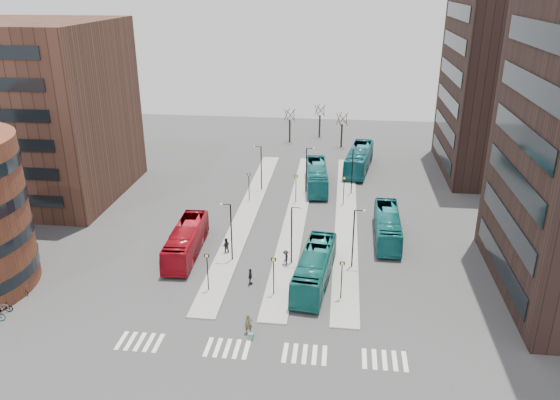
# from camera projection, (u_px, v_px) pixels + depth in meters

# --- Properties ---
(ground) EXTENTS (160.00, 160.00, 0.00)m
(ground) POSITION_uv_depth(u_px,v_px,m) (229.00, 385.00, 38.31)
(ground) COLOR #323235
(ground) RESTS_ON ground
(island_left) EXTENTS (2.50, 45.00, 0.15)m
(island_left) POSITION_uv_depth(u_px,v_px,m) (247.00, 213.00, 66.34)
(island_left) COLOR gray
(island_left) RESTS_ON ground
(island_mid) EXTENTS (2.50, 45.00, 0.15)m
(island_mid) POSITION_uv_depth(u_px,v_px,m) (296.00, 215.00, 65.69)
(island_mid) COLOR gray
(island_mid) RESTS_ON ground
(island_right) EXTENTS (2.50, 45.00, 0.15)m
(island_right) POSITION_uv_depth(u_px,v_px,m) (346.00, 218.00, 65.04)
(island_right) COLOR gray
(island_right) RESTS_ON ground
(suitcase) EXTENTS (0.45, 0.37, 0.53)m
(suitcase) POSITION_uv_depth(u_px,v_px,m) (251.00, 336.00, 43.08)
(suitcase) COLOR navy
(suitcase) RESTS_ON ground
(red_bus) EXTENTS (3.02, 11.06, 3.05)m
(red_bus) POSITION_uv_depth(u_px,v_px,m) (186.00, 241.00, 56.03)
(red_bus) COLOR #9E0C18
(red_bus) RESTS_ON ground
(teal_bus_a) EXTENTS (3.84, 11.43, 3.12)m
(teal_bus_a) POSITION_uv_depth(u_px,v_px,m) (315.00, 268.00, 50.67)
(teal_bus_a) COLOR #13625E
(teal_bus_a) RESTS_ON ground
(teal_bus_b) EXTENTS (3.65, 11.57, 3.17)m
(teal_bus_b) POSITION_uv_depth(u_px,v_px,m) (317.00, 176.00, 74.18)
(teal_bus_b) COLOR #15676D
(teal_bus_b) RESTS_ON ground
(teal_bus_c) EXTENTS (2.70, 10.90, 3.03)m
(teal_bus_c) POSITION_uv_depth(u_px,v_px,m) (387.00, 226.00, 59.42)
(teal_bus_c) COLOR #15696D
(teal_bus_c) RESTS_ON ground
(teal_bus_d) EXTENTS (4.71, 12.70, 3.46)m
(teal_bus_d) POSITION_uv_depth(u_px,v_px,m) (359.00, 159.00, 80.89)
(teal_bus_d) COLOR #15616C
(teal_bus_d) RESTS_ON ground
(traveller) EXTENTS (0.73, 0.59, 1.73)m
(traveller) POSITION_uv_depth(u_px,v_px,m) (248.00, 324.00, 43.60)
(traveller) COLOR brown
(traveller) RESTS_ON ground
(commuter_a) EXTENTS (0.98, 0.84, 1.74)m
(commuter_a) POSITION_uv_depth(u_px,v_px,m) (226.00, 246.00, 56.39)
(commuter_a) COLOR black
(commuter_a) RESTS_ON ground
(commuter_b) EXTENTS (0.45, 0.97, 1.61)m
(commuter_b) POSITION_uv_depth(u_px,v_px,m) (250.00, 277.00, 50.68)
(commuter_b) COLOR black
(commuter_b) RESTS_ON ground
(commuter_c) EXTENTS (0.77, 1.14, 1.64)m
(commuter_c) POSITION_uv_depth(u_px,v_px,m) (286.00, 258.00, 54.05)
(commuter_c) COLOR black
(commuter_c) RESTS_ON ground
(bicycle_mid) EXTENTS (1.63, 1.02, 0.95)m
(bicycle_mid) POSITION_uv_depth(u_px,v_px,m) (3.00, 308.00, 46.42)
(bicycle_mid) COLOR gray
(bicycle_mid) RESTS_ON ground
(bicycle_far) EXTENTS (1.71, 1.19, 0.85)m
(bicycle_far) POSITION_uv_depth(u_px,v_px,m) (22.00, 290.00, 49.23)
(bicycle_far) COLOR gray
(bicycle_far) RESTS_ON ground
(crosswalk_stripes) EXTENTS (22.35, 2.40, 0.01)m
(crosswalk_stripes) POSITION_uv_depth(u_px,v_px,m) (262.00, 351.00, 41.80)
(crosswalk_stripes) COLOR silver
(crosswalk_stripes) RESTS_ON ground
(office_block) EXTENTS (25.00, 20.12, 22.00)m
(office_block) POSITION_uv_depth(u_px,v_px,m) (17.00, 111.00, 69.16)
(office_block) COLOR #4B2D22
(office_block) RESTS_ON ground
(tower_far) EXTENTS (20.12, 20.00, 30.00)m
(tower_far) POSITION_uv_depth(u_px,v_px,m) (526.00, 69.00, 75.27)
(tower_far) COLOR black
(tower_far) RESTS_ON ground
(sign_poles) EXTENTS (12.45, 22.12, 3.65)m
(sign_poles) POSITION_uv_depth(u_px,v_px,m) (287.00, 221.00, 58.41)
(sign_poles) COLOR black
(sign_poles) RESTS_ON ground
(lamp_posts) EXTENTS (14.04, 20.24, 6.12)m
(lamp_posts) POSITION_uv_depth(u_px,v_px,m) (300.00, 195.00, 62.47)
(lamp_posts) COLOR black
(lamp_posts) RESTS_ON ground
(bare_trees) EXTENTS (10.97, 8.14, 5.90)m
(bare_trees) POSITION_uv_depth(u_px,v_px,m) (317.00, 127.00, 94.71)
(bare_trees) COLOR black
(bare_trees) RESTS_ON ground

